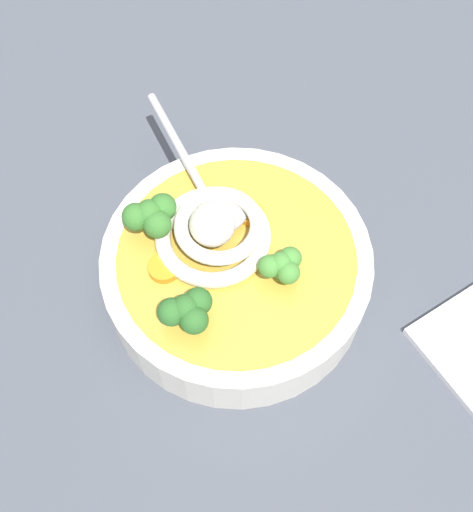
{
  "coord_description": "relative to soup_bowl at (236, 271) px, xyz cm",
  "views": [
    {
      "loc": [
        -12.87,
        -24.27,
        57.67
      ],
      "look_at": [
        2.99,
        -2.46,
        9.7
      ],
      "focal_mm": 45.76,
      "sensor_mm": 36.0,
      "label": 1
    }
  ],
  "objects": [
    {
      "name": "broccoli_floret_left",
      "position": [
        -4.25,
        6.26,
        4.92
      ],
      "size": [
        4.64,
        4.0,
        3.67
      ],
      "color": "#7A9E60",
      "rests_on": "soup_bowl"
    },
    {
      "name": "soup_spoon",
      "position": [
        1.0,
        5.36,
        3.42
      ],
      "size": [
        6.7,
        17.53,
        1.6
      ],
      "rotation": [
        0.0,
        0.0,
        1.39
      ],
      "color": "#B7B7BC",
      "rests_on": "soup_bowl"
    },
    {
      "name": "broccoli_floret_beside_chili",
      "position": [
        1.86,
        -3.7,
        4.47
      ],
      "size": [
        3.75,
        3.22,
        2.96
      ],
      "color": "#7A9E60",
      "rests_on": "soup_bowl"
    },
    {
      "name": "broccoli_floret_near_spoon",
      "position": [
        -6.63,
        -2.68,
        4.82
      ],
      "size": [
        4.44,
        3.82,
        3.51
      ],
      "color": "#7A9E60",
      "rests_on": "soup_bowl"
    },
    {
      "name": "soup_bowl",
      "position": [
        0.0,
        0.0,
        0.0
      ],
      "size": [
        23.22,
        23.22,
        5.41
      ],
      "color": "silver",
      "rests_on": "table_slab"
    },
    {
      "name": "carrot_slice_center",
      "position": [
        3.39,
        2.11,
        2.96
      ],
      "size": [
        2.23,
        2.23,
        0.68
      ],
      "primitive_type": "cylinder",
      "color": "orange",
      "rests_on": "soup_bowl"
    },
    {
      "name": "table_slab",
      "position": [
        -2.99,
        2.46,
        -4.94
      ],
      "size": [
        111.9,
        111.9,
        4.29
      ],
      "primitive_type": "cube",
      "color": "#474C56",
      "rests_on": "ground"
    },
    {
      "name": "carrot_slice_far",
      "position": [
        -5.65,
        2.14,
        3.0
      ],
      "size": [
        2.67,
        2.67,
        0.76
      ],
      "primitive_type": "cylinder",
      "color": "orange",
      "rests_on": "soup_bowl"
    },
    {
      "name": "noodle_pile",
      "position": [
        -0.5,
        2.73,
        3.98
      ],
      "size": [
        10.9,
        10.69,
        4.38
      ],
      "color": "silver",
      "rests_on": "soup_bowl"
    }
  ]
}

